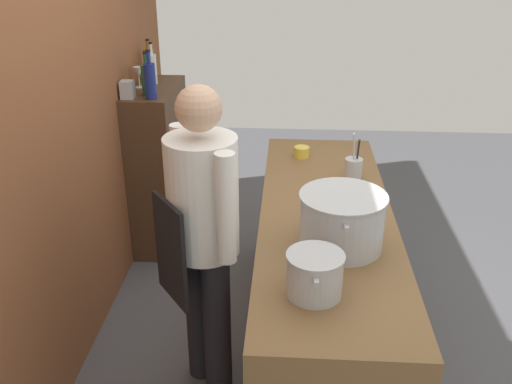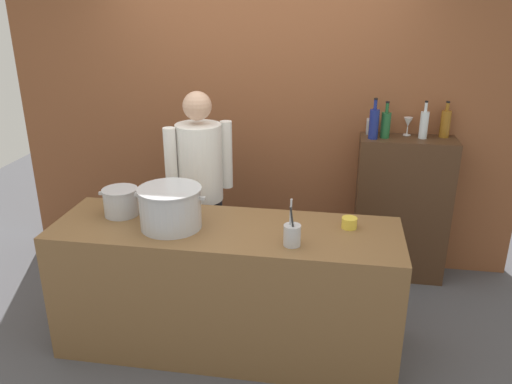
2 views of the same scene
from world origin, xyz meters
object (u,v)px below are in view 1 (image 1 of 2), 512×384
Objects in this scene: wine_bottle_clear at (152,68)px; wine_glass_wide at (139,73)px; stockpot_large at (342,221)px; stockpot_small at (315,274)px; spice_tin_silver at (127,90)px; wine_bottle_amber at (149,63)px; wine_bottle_green at (147,79)px; chef at (203,228)px; wine_bottle_cobalt at (150,80)px; butter_jar at (302,152)px; utensil_crock at (353,168)px.

wine_bottle_clear is 2.03× the size of wine_glass_wide.
wine_glass_wide reaches higher than stockpot_large.
wine_bottle_clear is at bearing 28.31° from stockpot_small.
wine_glass_wide reaches higher than spice_tin_silver.
wine_bottle_amber reaches higher than spice_tin_silver.
spice_tin_silver is (-0.10, 0.11, -0.05)m from wine_bottle_green.
wine_bottle_amber is 2.42× the size of spice_tin_silver.
chef is 1.44m from wine_bottle_cobalt.
stockpot_small is 3.03× the size of butter_jar.
butter_jar is 1.16m from wine_bottle_green.
wine_bottle_cobalt is 1.08× the size of wine_bottle_clear.
utensil_crock is at bearing -122.92° from wine_bottle_clear.
spice_tin_silver is at bearing 91.71° from wine_bottle_cobalt.
wine_bottle_clear is (0.56, 1.09, 0.41)m from butter_jar.
butter_jar is (1.53, 0.04, -0.06)m from stockpot_small.
wine_bottle_amber is at bearing 19.86° from wine_bottle_clear.
chef is at bearing 51.64° from stockpot_small.
utensil_crock is 0.98× the size of wine_bottle_clear.
chef is at bearing -157.68° from wine_bottle_cobalt.
wine_bottle_amber is (1.86, 1.32, 0.31)m from stockpot_large.
butter_jar is at bearing 1.33° from stockpot_small.
spice_tin_silver is (0.50, 1.47, 0.32)m from utensil_crock.
stockpot_large is 1.58× the size of wine_bottle_green.
chef is 5.55× the size of wine_bottle_clear.
spice_tin_silver is (1.29, 1.34, 0.25)m from stockpot_large.
chef reaches higher than wine_glass_wide.
wine_bottle_cobalt is at bearing 42.29° from stockpot_large.
chef is at bearing -160.14° from wine_bottle_clear.
wine_bottle_clear reaches higher than utensil_crock.
stockpot_large is 2.13m from wine_bottle_clear.
wine_bottle_amber is (1.07, 1.45, 0.37)m from utensil_crock.
spice_tin_silver is (-0.40, 0.08, -0.05)m from wine_bottle_clear.
stockpot_small is 2.52× the size of spice_tin_silver.
stockpot_small is 1.03× the size of utensil_crock.
butter_jar is 0.67× the size of wine_glass_wide.
utensil_crock reaches higher than stockpot_large.
spice_tin_silver is (0.16, 1.17, 0.35)m from butter_jar.
wine_bottle_green is at bearing 31.35° from stockpot_small.
stockpot_large is at bearing -137.71° from wine_bottle_cobalt.
wine_bottle_green reaches higher than utensil_crock.
stockpot_small is at bearing 161.07° from stockpot_large.
spice_tin_silver is (1.28, 0.68, 0.32)m from chef.
spice_tin_silver is (1.69, 1.20, 0.29)m from stockpot_small.
stockpot_large is at bearing -143.32° from wine_bottle_clear.
wine_glass_wide is (1.56, 0.68, 0.37)m from chef.
wine_bottle_green is at bearing 66.05° from utensil_crock.
wine_bottle_cobalt is (0.51, 1.31, 0.38)m from utensil_crock.
wine_bottle_clear reaches higher than spice_tin_silver.
wine_bottle_amber is at bearing 53.55° from utensil_crock.
chef is 1.22m from butter_jar.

